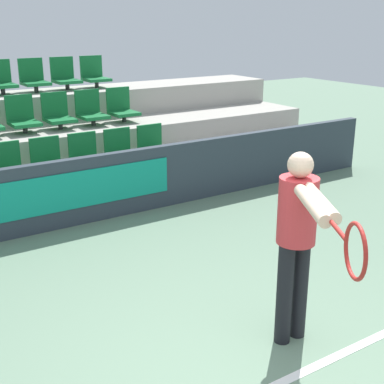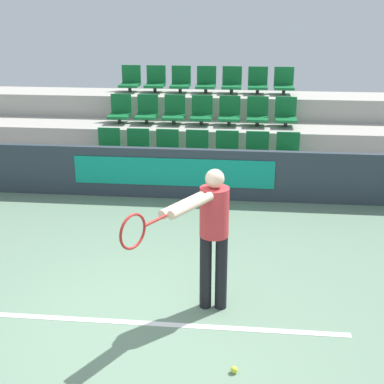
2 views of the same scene
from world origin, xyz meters
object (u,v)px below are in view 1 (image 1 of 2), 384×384
(stadium_chair_2, at_px, (8,168))
(stadium_chair_5, at_px, (121,151))
(stadium_chair_10, at_px, (23,118))
(stadium_chair_18, at_px, (34,78))
(stadium_chair_3, at_px, (49,162))
(stadium_chair_11, at_px, (58,114))
(stadium_chair_19, at_px, (65,76))
(stadium_chair_12, at_px, (91,111))
(stadium_chair_20, at_px, (94,75))
(stadium_chair_13, at_px, (122,108))
(stadium_chair_17, at_px, (1,80))
(stadium_chair_4, at_px, (86,157))
(stadium_chair_6, at_px, (154,147))
(tennis_player, at_px, (299,232))

(stadium_chair_2, distance_m, stadium_chair_5, 1.63)
(stadium_chair_10, bearing_deg, stadium_chair_18, 62.77)
(stadium_chair_3, relative_size, stadium_chair_18, 1.00)
(stadium_chair_10, xyz_separation_m, stadium_chair_11, (0.54, 0.00, 0.00))
(stadium_chair_10, relative_size, stadium_chair_19, 1.00)
(stadium_chair_3, xyz_separation_m, stadium_chair_12, (1.09, 1.06, 0.45))
(stadium_chair_18, relative_size, stadium_chair_20, 1.00)
(stadium_chair_3, height_order, stadium_chair_10, stadium_chair_10)
(stadium_chair_12, xyz_separation_m, stadium_chair_18, (-0.54, 1.06, 0.45))
(stadium_chair_13, bearing_deg, stadium_chair_18, 135.83)
(stadium_chair_5, distance_m, stadium_chair_17, 2.54)
(stadium_chair_17, bearing_deg, stadium_chair_3, -90.00)
(stadium_chair_12, bearing_deg, stadium_chair_20, 62.77)
(stadium_chair_4, xyz_separation_m, stadium_chair_12, (0.54, 1.06, 0.45))
(stadium_chair_5, bearing_deg, stadium_chair_3, 180.00)
(stadium_chair_18, bearing_deg, stadium_chair_13, -44.17)
(stadium_chair_20, bearing_deg, stadium_chair_10, -147.07)
(stadium_chair_6, xyz_separation_m, stadium_chair_20, (0.00, 2.11, 0.89))
(stadium_chair_18, xyz_separation_m, stadium_chair_19, (0.54, 0.00, 0.00))
(stadium_chair_19, bearing_deg, stadium_chair_6, -75.57)
(stadium_chair_10, relative_size, stadium_chair_12, 1.00)
(stadium_chair_11, xyz_separation_m, stadium_chair_20, (1.09, 1.06, 0.45))
(stadium_chair_13, relative_size, tennis_player, 0.34)
(stadium_chair_3, height_order, stadium_chair_4, same)
(stadium_chair_11, distance_m, stadium_chair_20, 1.58)
(stadium_chair_13, relative_size, stadium_chair_17, 1.00)
(stadium_chair_4, bearing_deg, stadium_chair_10, 117.23)
(stadium_chair_2, bearing_deg, stadium_chair_6, 0.00)
(stadium_chair_12, bearing_deg, stadium_chair_4, -117.23)
(stadium_chair_3, relative_size, stadium_chair_13, 1.00)
(stadium_chair_10, bearing_deg, stadium_chair_13, 0.00)
(stadium_chair_17, xyz_separation_m, stadium_chair_19, (1.09, 0.00, 0.00))
(tennis_player, bearing_deg, stadium_chair_2, 134.61)
(stadium_chair_5, bearing_deg, stadium_chair_11, 117.23)
(stadium_chair_2, xyz_separation_m, stadium_chair_6, (2.17, 0.00, 0.00))
(stadium_chair_2, relative_size, stadium_chair_12, 1.00)
(stadium_chair_2, bearing_deg, tennis_player, -75.65)
(stadium_chair_12, distance_m, stadium_chair_17, 1.58)
(stadium_chair_11, xyz_separation_m, stadium_chair_13, (1.09, 0.00, 0.00))
(stadium_chair_3, bearing_deg, stadium_chair_5, 0.00)
(stadium_chair_6, bearing_deg, stadium_chair_19, 104.43)
(stadium_chair_13, bearing_deg, stadium_chair_11, 180.00)
(stadium_chair_4, distance_m, tennis_player, 4.23)
(stadium_chair_3, height_order, stadium_chair_12, stadium_chair_12)
(stadium_chair_4, bearing_deg, stadium_chair_19, 75.57)
(stadium_chair_4, relative_size, stadium_chair_11, 1.00)
(stadium_chair_3, xyz_separation_m, stadium_chair_20, (1.63, 2.11, 0.89))
(stadium_chair_3, distance_m, stadium_chair_18, 2.36)
(stadium_chair_17, bearing_deg, stadium_chair_5, -62.77)
(stadium_chair_10, bearing_deg, stadium_chair_4, -62.77)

